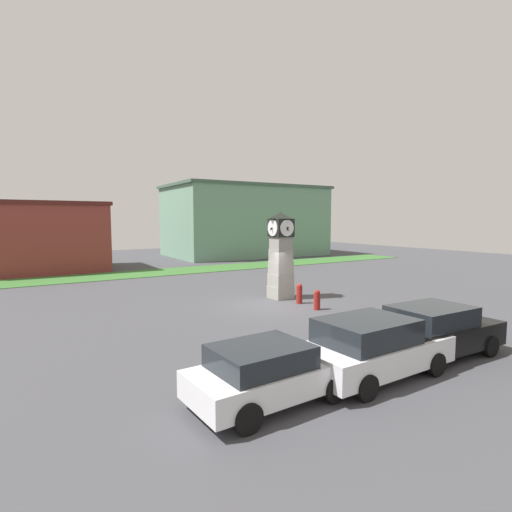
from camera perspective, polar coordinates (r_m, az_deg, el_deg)
ground_plane at (r=19.71m, az=2.66°, el=-7.08°), size 80.50×80.50×0.00m
clock_tower at (r=21.21m, az=3.56°, el=0.10°), size 1.33×1.33×4.59m
bollard_near_tower at (r=20.18m, az=6.21°, el=-5.33°), size 0.30×0.30×1.01m
bollard_mid_row at (r=18.94m, az=8.71°, el=-6.18°), size 0.31×0.31×0.94m
car_navy_sedan at (r=9.54m, az=1.73°, el=-16.28°), size 3.93×2.03×1.40m
car_near_tower at (r=11.42m, az=16.21°, el=-12.33°), size 4.41×2.15×1.60m
car_by_building at (r=13.70m, az=24.25°, el=-9.65°), size 4.33×2.15×1.58m
warehouse_blue_far at (r=36.56m, az=-29.16°, el=2.40°), size 10.95×7.62×5.59m
storefront_low_left at (r=47.08m, az=-1.62°, el=5.05°), size 17.95×11.59×8.02m
grass_verge_far at (r=33.15m, az=-10.43°, el=-2.07°), size 48.30×4.25×0.04m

